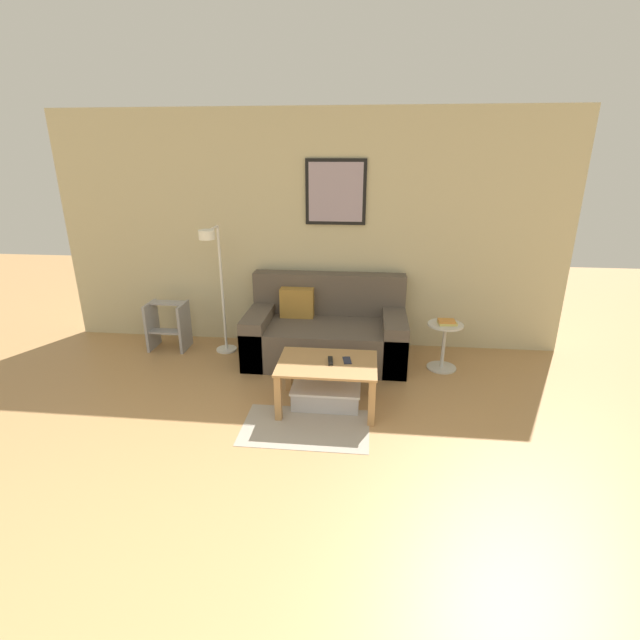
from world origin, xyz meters
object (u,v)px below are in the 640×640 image
(floor_lamp, at_px, (216,277))
(step_stool, at_px, (168,325))
(coffee_table, at_px, (327,371))
(storage_bin, at_px, (326,394))
(side_table, at_px, (444,342))
(cell_phone, at_px, (347,360))
(couch, at_px, (326,332))
(remote_control, at_px, (330,361))
(book_stack, at_px, (447,322))

(floor_lamp, height_order, step_stool, floor_lamp)
(coffee_table, relative_size, storage_bin, 1.40)
(side_table, height_order, cell_phone, side_table)
(couch, bearing_deg, floor_lamp, -174.68)
(storage_bin, bearing_deg, coffee_table, -75.31)
(floor_lamp, xyz_separation_m, step_stool, (-0.65, 0.17, -0.61))
(floor_lamp, xyz_separation_m, side_table, (2.35, -0.05, -0.60))
(side_table, height_order, step_stool, step_stool)
(coffee_table, height_order, cell_phone, cell_phone)
(floor_lamp, bearing_deg, remote_control, -35.75)
(floor_lamp, bearing_deg, book_stack, -1.22)
(floor_lamp, bearing_deg, side_table, -1.11)
(side_table, distance_m, remote_control, 1.40)
(book_stack, xyz_separation_m, cell_phone, (-0.96, -0.83, -0.08))
(floor_lamp, bearing_deg, couch, 5.32)
(book_stack, xyz_separation_m, step_stool, (-3.02, 0.22, -0.23))
(side_table, xyz_separation_m, remote_control, (-1.09, -0.87, 0.14))
(couch, relative_size, remote_control, 11.12)
(storage_bin, bearing_deg, book_stack, 36.15)
(side_table, bearing_deg, cell_phone, -138.69)
(couch, height_order, book_stack, couch)
(step_stool, bearing_deg, coffee_table, -29.92)
(cell_phone, bearing_deg, book_stack, 31.15)
(storage_bin, bearing_deg, remote_control, -42.40)
(coffee_table, xyz_separation_m, side_table, (1.11, 0.88, -0.05))
(remote_control, height_order, step_stool, step_stool)
(couch, bearing_deg, side_table, -7.08)
(step_stool, bearing_deg, storage_bin, -28.99)
(couch, distance_m, cell_phone, 1.03)
(side_table, height_order, book_stack, book_stack)
(side_table, bearing_deg, floor_lamp, 178.89)
(coffee_table, xyz_separation_m, storage_bin, (-0.01, 0.05, -0.25))
(coffee_table, xyz_separation_m, step_stool, (-1.90, 1.09, -0.06))
(book_stack, distance_m, step_stool, 3.04)
(remote_control, xyz_separation_m, step_stool, (-1.92, 1.08, -0.15))
(couch, xyz_separation_m, side_table, (1.22, -0.15, 0.00))
(floor_lamp, height_order, book_stack, floor_lamp)
(book_stack, distance_m, cell_phone, 1.27)
(couch, distance_m, remote_control, 1.04)
(coffee_table, bearing_deg, cell_phone, 16.74)
(couch, distance_m, side_table, 1.23)
(step_stool, bearing_deg, couch, -1.92)
(couch, xyz_separation_m, step_stool, (-1.79, 0.06, -0.01))
(remote_control, relative_size, step_stool, 0.28)
(couch, height_order, storage_bin, couch)
(step_stool, bearing_deg, side_table, -4.02)
(storage_bin, xyz_separation_m, remote_control, (0.04, -0.03, 0.34))
(floor_lamp, distance_m, cell_phone, 1.72)
(storage_bin, height_order, floor_lamp, floor_lamp)
(floor_lamp, relative_size, book_stack, 7.54)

